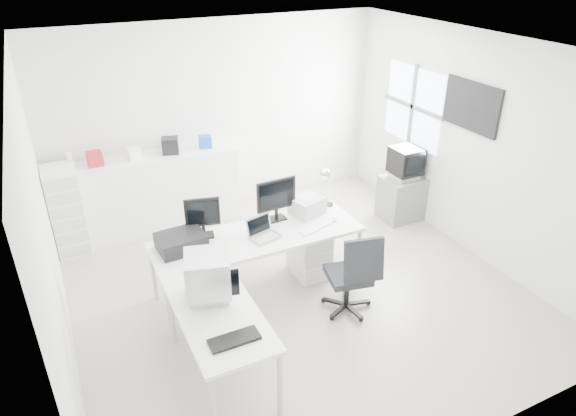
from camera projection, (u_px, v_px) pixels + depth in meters
name	position (u px, v px, depth m)	size (l,w,h in m)	color
floor	(295.00, 288.00, 6.17)	(5.00, 5.00, 0.01)	beige
ceiling	(297.00, 49.00, 4.86)	(5.00, 5.00, 0.01)	white
back_wall	(219.00, 118.00, 7.50)	(5.00, 0.02, 2.80)	silver
left_wall	(45.00, 235.00, 4.55)	(0.02, 5.00, 2.80)	silver
right_wall	(472.00, 146.00, 6.49)	(0.02, 5.00, 2.80)	silver
window	(413.00, 106.00, 7.34)	(0.02, 1.20, 1.10)	white
wall_picture	(471.00, 106.00, 6.32)	(0.04, 0.90, 0.60)	black
main_desk	(259.00, 263.00, 5.98)	(2.40, 0.80, 0.75)	white
side_desk	(221.00, 345.00, 4.78)	(0.70, 1.40, 0.75)	white
drawer_pedestal	(309.00, 252.00, 6.33)	(0.40, 0.50, 0.60)	white
inkjet_printer	(181.00, 242.00, 5.52)	(0.50, 0.39, 0.18)	black
lcd_monitor_small	(203.00, 217.00, 5.68)	(0.39, 0.22, 0.49)	black
lcd_monitor_large	(276.00, 200.00, 6.02)	(0.50, 0.20, 0.52)	black
laptop	(265.00, 230.00, 5.70)	(0.33, 0.34, 0.22)	#B7B7BA
white_keyboard	(314.00, 228.00, 5.94)	(0.41, 0.13, 0.02)	white
white_mouse	(335.00, 219.00, 6.09)	(0.06, 0.06, 0.06)	white
laser_printer	(307.00, 206.00, 6.23)	(0.37, 0.32, 0.21)	#BCBCBC
desk_lamp	(329.00, 188.00, 6.37)	(0.15, 0.15, 0.46)	silver
crt_monitor	(208.00, 276.00, 4.69)	(0.42, 0.42, 0.49)	#B7B7BA
black_keyboard	(234.00, 339.00, 4.28)	(0.43, 0.17, 0.03)	black
office_chair	(348.00, 271.00, 5.61)	(0.58, 0.58, 1.01)	#25272A
tv_cabinet	(402.00, 198.00, 7.59)	(0.60, 0.49, 0.65)	slate
crt_tv	(406.00, 163.00, 7.34)	(0.50, 0.48, 0.45)	black
sideboard	(161.00, 191.00, 7.30)	(2.18, 0.54, 1.09)	white
clutter_box_a	(95.00, 159.00, 6.69)	(0.19, 0.17, 0.19)	#B01930
clutter_box_b	(134.00, 154.00, 6.89)	(0.16, 0.14, 0.16)	white
clutter_box_c	(170.00, 146.00, 7.07)	(0.22, 0.20, 0.22)	black
clutter_box_d	(205.00, 142.00, 7.28)	(0.17, 0.15, 0.17)	#194EB2
clutter_bottle	(70.00, 160.00, 6.60)	(0.07, 0.07, 0.22)	white
filing_cabinet	(67.00, 211.00, 6.67)	(0.42, 0.50, 1.19)	white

